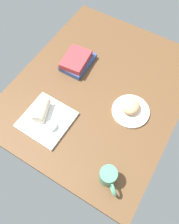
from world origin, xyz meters
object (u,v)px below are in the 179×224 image
(round_plate, at_px, (131,111))
(book_stack, at_px, (77,61))
(breakfast_wrap, at_px, (41,110))
(coffee_mug, at_px, (108,177))
(square_plate, at_px, (47,120))
(scone_pastry, at_px, (131,106))
(sauce_cup, at_px, (51,126))

(round_plate, xyz_separation_m, book_stack, (-0.12, -0.41, 0.02))
(round_plate, bearing_deg, breakfast_wrap, -56.97)
(book_stack, relative_size, coffee_mug, 1.85)
(breakfast_wrap, bearing_deg, round_plate, 13.63)
(round_plate, distance_m, book_stack, 0.43)
(square_plate, bearing_deg, scone_pastry, 129.15)
(breakfast_wrap, relative_size, book_stack, 0.59)
(square_plate, distance_m, coffee_mug, 0.43)
(scone_pastry, bearing_deg, sauce_cup, -44.12)
(round_plate, relative_size, scone_pastry, 2.03)
(breakfast_wrap, bearing_deg, book_stack, 74.58)
(round_plate, bearing_deg, square_plate, -52.18)
(book_stack, bearing_deg, coffee_mug, 44.20)
(round_plate, height_order, breakfast_wrap, breakfast_wrap)
(scone_pastry, bearing_deg, breakfast_wrap, -55.74)
(sauce_cup, bearing_deg, square_plate, -114.93)
(round_plate, height_order, scone_pastry, scone_pastry)
(scone_pastry, bearing_deg, coffee_mug, 11.19)
(round_plate, distance_m, coffee_mug, 0.38)
(coffee_mug, bearing_deg, scone_pastry, -168.81)
(round_plate, relative_size, sauce_cup, 3.86)
(square_plate, distance_m, breakfast_wrap, 0.06)
(round_plate, xyz_separation_m, sauce_cup, (0.29, -0.30, 0.02))
(sauce_cup, xyz_separation_m, book_stack, (-0.42, -0.11, 0.00))
(scone_pastry, bearing_deg, square_plate, -50.85)
(coffee_mug, bearing_deg, breakfast_wrap, -104.48)
(square_plate, relative_size, breakfast_wrap, 1.97)
(square_plate, bearing_deg, book_stack, -170.56)
(scone_pastry, height_order, breakfast_wrap, breakfast_wrap)
(book_stack, distance_m, coffee_mug, 0.69)
(breakfast_wrap, xyz_separation_m, book_stack, (-0.37, -0.03, -0.02))
(breakfast_wrap, bearing_deg, sauce_cup, -44.33)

